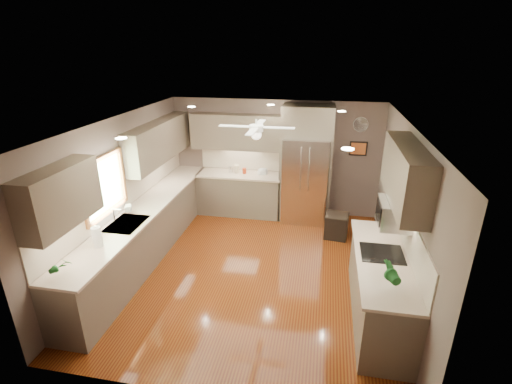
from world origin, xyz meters
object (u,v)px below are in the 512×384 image
(canister_d, at_px, (244,171))
(potted_plant_right, at_px, (391,272))
(soap_bottle, at_px, (129,207))
(paper_towel, at_px, (97,237))
(canister_b, at_px, (231,170))
(bowl, at_px, (262,173))
(refrigerator, at_px, (306,167))
(canister_c, at_px, (237,169))
(microwave, at_px, (395,213))
(stool, at_px, (336,226))
(potted_plant_left, at_px, (61,266))

(canister_d, height_order, potted_plant_right, potted_plant_right)
(soap_bottle, bearing_deg, canister_d, 58.36)
(paper_towel, bearing_deg, canister_b, 73.32)
(bowl, bearing_deg, canister_b, -178.72)
(potted_plant_right, height_order, refrigerator, refrigerator)
(canister_c, distance_m, microwave, 3.99)
(stool, xyz_separation_m, paper_towel, (-3.35, -2.67, 0.84))
(canister_c, bearing_deg, soap_bottle, -118.26)
(canister_d, height_order, soap_bottle, soap_bottle)
(refrigerator, distance_m, paper_towel, 4.30)
(potted_plant_right, bearing_deg, microwave, 81.82)
(canister_b, xyz_separation_m, bowl, (0.70, 0.02, -0.04))
(bowl, distance_m, refrigerator, 0.95)
(canister_b, xyz_separation_m, canister_c, (0.13, 0.02, 0.02))
(stool, bearing_deg, potted_plant_right, -80.03)
(soap_bottle, xyz_separation_m, potted_plant_right, (3.97, -1.29, 0.08))
(canister_b, distance_m, potted_plant_right, 4.61)
(canister_c, height_order, refrigerator, refrigerator)
(canister_d, bearing_deg, potted_plant_right, -55.31)
(canister_c, bearing_deg, bowl, -0.20)
(bowl, bearing_deg, canister_c, 179.80)
(bowl, relative_size, paper_towel, 0.72)
(canister_c, distance_m, stool, 2.46)
(canister_d, bearing_deg, soap_bottle, -121.64)
(potted_plant_right, bearing_deg, potted_plant_left, -172.14)
(soap_bottle, bearing_deg, potted_plant_right, -18.04)
(potted_plant_left, bearing_deg, potted_plant_right, 7.86)
(soap_bottle, relative_size, stool, 0.42)
(potted_plant_left, distance_m, bowl, 4.54)
(soap_bottle, bearing_deg, canister_c, 61.74)
(refrigerator, bearing_deg, paper_towel, -128.20)
(soap_bottle, xyz_separation_m, potted_plant_left, (0.11, -1.83, 0.05))
(potted_plant_left, distance_m, paper_towel, 0.74)
(canister_d, bearing_deg, bowl, 2.00)
(potted_plant_right, xyz_separation_m, microwave, (0.13, 0.88, 0.36))
(canister_c, distance_m, refrigerator, 1.51)
(soap_bottle, distance_m, microwave, 4.14)
(potted_plant_right, relative_size, paper_towel, 1.12)
(potted_plant_right, bearing_deg, stool, 99.97)
(canister_b, distance_m, canister_d, 0.31)
(canister_b, distance_m, soap_bottle, 2.61)
(bowl, bearing_deg, paper_towel, -116.68)
(bowl, height_order, microwave, microwave)
(canister_c, xyz_separation_m, bowl, (0.57, -0.00, -0.06))
(canister_c, distance_m, soap_bottle, 2.69)
(microwave, xyz_separation_m, paper_towel, (-3.98, -0.67, -0.40))
(canister_d, distance_m, bowl, 0.40)
(paper_towel, bearing_deg, soap_bottle, 95.91)
(bowl, bearing_deg, potted_plant_right, -59.85)
(canister_b, relative_size, canister_d, 1.14)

